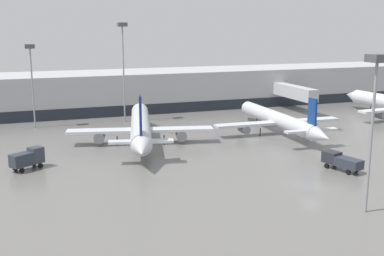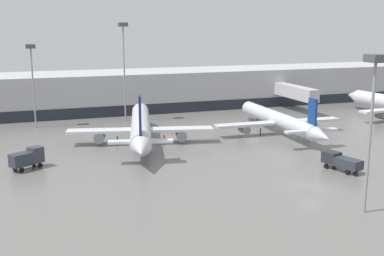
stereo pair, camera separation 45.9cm
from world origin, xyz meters
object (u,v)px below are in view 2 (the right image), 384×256
parked_jet_3 (279,120)px  traffic_cone_0 (172,132)px  parked_jet_2 (141,127)px  service_truck_0 (341,161)px  apron_light_mast_0 (31,61)px  apron_light_mast_2 (374,88)px  apron_light_mast_1 (123,45)px  service_truck_1 (27,158)px

parked_jet_3 → traffic_cone_0: bearing=72.4°
parked_jet_2 → service_truck_0: parked_jet_2 is taller
parked_jet_3 → apron_light_mast_0: (-42.00, 20.90, 10.29)m
traffic_cone_0 → apron_light_mast_2: apron_light_mast_2 is taller
parked_jet_2 → apron_light_mast_0: size_ratio=2.23×
apron_light_mast_0 → apron_light_mast_1: 18.05m
traffic_cone_0 → apron_light_mast_2: 45.80m
service_truck_0 → apron_light_mast_1: apron_light_mast_1 is taller
service_truck_0 → service_truck_1: bearing=54.6°
service_truck_1 → parked_jet_2: bearing=-5.9°
parked_jet_2 → apron_light_mast_0: bearing=52.5°
apron_light_mast_0 → apron_light_mast_1: (17.84, 0.17, 2.79)m
service_truck_1 → apron_light_mast_1: size_ratio=0.24×
apron_light_mast_1 → parked_jet_3: bearing=-41.1°
service_truck_1 → apron_light_mast_2: size_ratio=0.29×
traffic_cone_0 → apron_light_mast_1: (-5.58, 14.61, 15.29)m
service_truck_0 → apron_light_mast_0: (-38.81, 43.89, 11.54)m
parked_jet_3 → apron_light_mast_0: size_ratio=2.04×
service_truck_0 → apron_light_mast_0: 59.71m
parked_jet_3 → service_truck_1: (-43.86, -8.14, -0.98)m
parked_jet_3 → service_truck_1: 44.62m
parked_jet_3 → apron_light_mast_1: apron_light_mast_1 is taller
apron_light_mast_0 → apron_light_mast_2: (31.89, -57.53, 0.47)m
apron_light_mast_2 → apron_light_mast_1: bearing=103.7°
traffic_cone_0 → apron_light_mast_0: (-23.42, 14.44, 12.50)m
apron_light_mast_2 → apron_light_mast_0: bearing=119.0°
apron_light_mast_0 → apron_light_mast_2: 65.78m
parked_jet_2 → apron_light_mast_2: size_ratio=2.14×
parked_jet_2 → parked_jet_3: bearing=-79.1°
parked_jet_2 → service_truck_0: (22.46, -23.98, -1.56)m
parked_jet_3 → apron_light_mast_1: (-24.16, 21.07, 13.08)m
parked_jet_2 → traffic_cone_0: size_ratio=44.84×
parked_jet_3 → traffic_cone_0: 19.79m
parked_jet_3 → traffic_cone_0: size_ratio=41.11×
service_truck_1 → apron_light_mast_0: size_ratio=0.30×
apron_light_mast_1 → apron_light_mast_2: bearing=-76.3°
apron_light_mast_0 → parked_jet_3: bearing=-26.5°
apron_light_mast_1 → apron_light_mast_2: 59.43m
parked_jet_3 → service_truck_0: bearing=173.7°
traffic_cone_0 → service_truck_1: bearing=-150.0°
apron_light_mast_1 → apron_light_mast_2: (14.05, -57.70, -2.32)m
traffic_cone_0 → parked_jet_3: bearing=-19.2°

